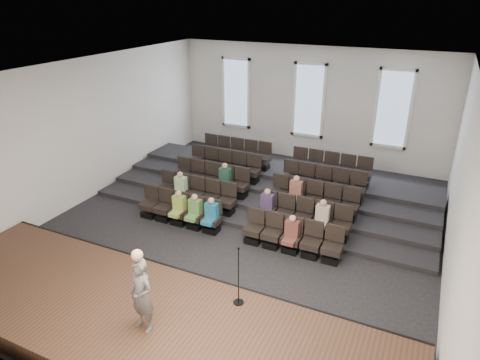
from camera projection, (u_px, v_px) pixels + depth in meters
ground at (240, 228)px, 13.84m from camera, size 14.00×14.00×0.00m
ceiling at (240, 71)px, 11.82m from camera, size 12.00×14.00×0.02m
wall_back at (309, 105)px, 18.64m from camera, size 12.00×0.04×5.00m
wall_front at (58, 291)px, 7.02m from camera, size 12.00×0.04×5.00m
wall_left at (87, 130)px, 15.19m from camera, size 0.04×14.00×5.00m
wall_right at (462, 192)px, 10.47m from camera, size 0.04×14.00×5.00m
stage at (142, 323)px, 9.52m from camera, size 11.80×3.60×0.50m
stage_lip at (185, 279)px, 10.98m from camera, size 11.80×0.06×0.52m
risers at (276, 186)px, 16.38m from camera, size 11.80×4.80×0.60m
seating_rows at (259, 191)px, 14.84m from camera, size 6.80×4.70×1.67m
windows at (309, 100)px, 18.50m from camera, size 8.44×0.10×3.24m
audience at (239, 202)px, 13.76m from camera, size 5.45×2.64×1.10m
speaker at (142, 296)px, 8.70m from camera, size 0.68×0.52×1.67m
mic_stand at (238, 287)px, 9.58m from camera, size 0.25×0.25×1.50m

